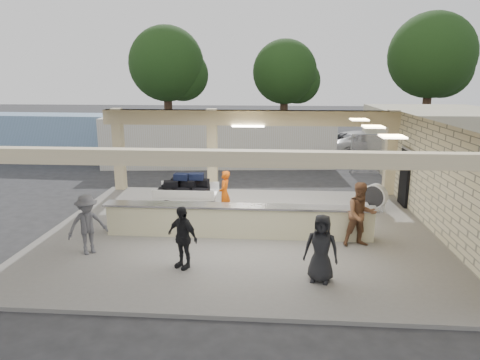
# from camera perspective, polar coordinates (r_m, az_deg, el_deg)

# --- Properties ---
(ground) EXTENTS (120.00, 120.00, 0.00)m
(ground) POSITION_cam_1_polar(r_m,az_deg,el_deg) (13.67, -0.05, -7.10)
(ground) COLOR #27272A
(ground) RESTS_ON ground
(pavilion) EXTENTS (12.01, 10.00, 3.55)m
(pavilion) POSITION_cam_1_polar(r_m,az_deg,el_deg) (13.87, 1.03, -0.93)
(pavilion) COLOR slate
(pavilion) RESTS_ON ground
(baggage_counter) EXTENTS (8.20, 0.58, 0.98)m
(baggage_counter) POSITION_cam_1_polar(r_m,az_deg,el_deg) (13.00, -0.22, -5.46)
(baggage_counter) COLOR beige
(baggage_counter) RESTS_ON pavilion
(luggage_cart) EXTENTS (2.23, 1.39, 1.30)m
(luggage_cart) POSITION_cam_1_polar(r_m,az_deg,el_deg) (15.80, -7.21, -1.28)
(luggage_cart) COLOR silver
(luggage_cart) RESTS_ON pavilion
(drum_fan) EXTENTS (0.86, 0.78, 0.97)m
(drum_fan) POSITION_cam_1_polar(r_m,az_deg,el_deg) (16.22, 17.57, -2.09)
(drum_fan) COLOR silver
(drum_fan) RESTS_ON pavilion
(baggage_handler) EXTENTS (0.36, 0.60, 1.59)m
(baggage_handler) POSITION_cam_1_polar(r_m,az_deg,el_deg) (14.82, -2.06, -1.80)
(baggage_handler) COLOR #DC530B
(baggage_handler) RESTS_ON pavilion
(passenger_a) EXTENTS (0.97, 0.57, 1.87)m
(passenger_a) POSITION_cam_1_polar(r_m,az_deg,el_deg) (12.61, 15.79, -4.47)
(passenger_a) COLOR brown
(passenger_a) RESTS_ON pavilion
(passenger_b) EXTENTS (0.99, 0.80, 1.62)m
(passenger_b) POSITION_cam_1_polar(r_m,az_deg,el_deg) (10.94, -7.70, -7.55)
(passenger_b) COLOR black
(passenger_b) RESTS_ON pavilion
(passenger_c) EXTENTS (1.07, 0.96, 1.66)m
(passenger_c) POSITION_cam_1_polar(r_m,az_deg,el_deg) (12.38, -19.67, -5.62)
(passenger_c) COLOR #4D4D52
(passenger_c) RESTS_ON pavilion
(passenger_d) EXTENTS (0.86, 0.51, 1.65)m
(passenger_d) POSITION_cam_1_polar(r_m,az_deg,el_deg) (10.32, 10.77, -8.93)
(passenger_d) COLOR black
(passenger_d) RESTS_ON pavilion
(car_white_a) EXTENTS (6.18, 4.66, 1.60)m
(car_white_a) POSITION_cam_1_polar(r_m,az_deg,el_deg) (27.30, 16.34, 4.62)
(car_white_a) COLOR silver
(car_white_a) RESTS_ON ground
(car_white_b) EXTENTS (5.04, 1.99, 1.58)m
(car_white_b) POSITION_cam_1_polar(r_m,az_deg,el_deg) (28.98, 23.70, 4.49)
(car_white_b) COLOR silver
(car_white_b) RESTS_ON ground
(car_dark) EXTENTS (4.45, 3.50, 1.43)m
(car_dark) POSITION_cam_1_polar(r_m,az_deg,el_deg) (27.38, 11.66, 4.74)
(car_dark) COLOR black
(car_dark) RESTS_ON ground
(container_white) EXTENTS (12.64, 3.66, 2.70)m
(container_white) POSITION_cam_1_polar(r_m,az_deg,el_deg) (23.60, -2.84, 5.16)
(container_white) COLOR silver
(container_white) RESTS_ON ground
(container_blue) EXTENTS (10.40, 2.94, 2.68)m
(container_blue) POSITION_cam_1_polar(r_m,az_deg,el_deg) (27.56, -23.47, 5.26)
(container_blue) COLOR #7D9AC8
(container_blue) RESTS_ON ground
(fence) EXTENTS (12.06, 0.06, 2.03)m
(fence) POSITION_cam_1_polar(r_m,az_deg,el_deg) (24.24, 28.71, 3.00)
(fence) COLOR gray
(fence) RESTS_ON ground
(tree_left) EXTENTS (6.60, 6.30, 9.00)m
(tree_left) POSITION_cam_1_polar(r_m,az_deg,el_deg) (37.90, -9.21, 14.66)
(tree_left) COLOR #382619
(tree_left) RESTS_ON ground
(tree_mid) EXTENTS (6.00, 5.60, 8.00)m
(tree_mid) POSITION_cam_1_polar(r_m,az_deg,el_deg) (38.92, 6.46, 13.79)
(tree_mid) COLOR #382619
(tree_mid) RESTS_ON ground
(tree_right) EXTENTS (7.20, 7.00, 10.00)m
(tree_right) POSITION_cam_1_polar(r_m,az_deg,el_deg) (40.20, 24.50, 14.47)
(tree_right) COLOR #382619
(tree_right) RESTS_ON ground
(adjacent_building) EXTENTS (6.00, 8.00, 3.20)m
(adjacent_building) POSITION_cam_1_polar(r_m,az_deg,el_deg) (24.50, 24.71, 4.83)
(adjacent_building) COLOR #BDB696
(adjacent_building) RESTS_ON ground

